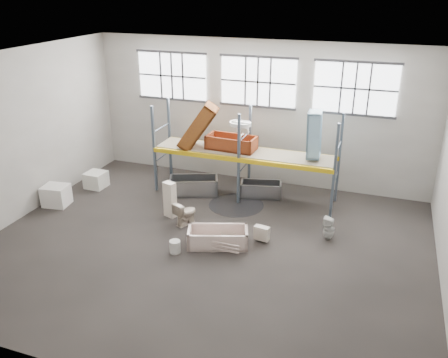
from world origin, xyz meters
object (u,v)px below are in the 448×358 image
at_px(bathtub_beige, 218,237).
at_px(bucket, 175,247).
at_px(steel_tub_right, 261,189).
at_px(rust_tub_flat, 231,143).
at_px(blue_tub_upright, 314,134).
at_px(carton_near, 56,195).
at_px(toilet_white, 329,228).
at_px(cistern_tall, 170,200).
at_px(steel_tub_left, 194,186).
at_px(toilet_beige, 185,213).

height_order(bathtub_beige, bucket, bathtub_beige).
bearing_deg(steel_tub_right, rust_tub_flat, -174.85).
height_order(blue_tub_upright, carton_near, blue_tub_upright).
distance_m(rust_tub_flat, blue_tub_upright, 2.76).
xyz_separation_m(bathtub_beige, toilet_white, (2.84, 1.33, 0.10)).
distance_m(cistern_tall, toilet_white, 4.83).
height_order(steel_tub_left, carton_near, carton_near).
bearing_deg(bathtub_beige, toilet_white, 6.61).
relative_size(toilet_beige, bucket, 2.12).
height_order(toilet_beige, steel_tub_right, toilet_beige).
bearing_deg(steel_tub_right, toilet_white, -40.10).
bearing_deg(toilet_white, steel_tub_left, -103.75).
xyz_separation_m(toilet_beige, rust_tub_flat, (0.57, 2.58, 1.45)).
xyz_separation_m(toilet_beige, carton_near, (-4.48, -0.21, -0.03)).
bearing_deg(toilet_white, toilet_beige, -78.72).
bearing_deg(steel_tub_right, blue_tub_upright, -4.18).
height_order(toilet_white, blue_tub_upright, blue_tub_upright).
height_order(toilet_white, steel_tub_right, toilet_white).
xyz_separation_m(steel_tub_left, blue_tub_upright, (3.87, 0.48, 2.10)).
bearing_deg(toilet_white, bucket, -56.83).
bearing_deg(bucket, carton_near, 164.35).
bearing_deg(blue_tub_upright, toilet_beige, -141.97).
bearing_deg(steel_tub_right, bathtub_beige, -94.32).
xyz_separation_m(bathtub_beige, toilet_beige, (-1.34, 0.83, 0.12)).
distance_m(cistern_tall, rust_tub_flat, 2.87).
relative_size(toilet_beige, blue_tub_upright, 0.51).
bearing_deg(toilet_beige, steel_tub_right, -95.92).
distance_m(steel_tub_left, bucket, 3.78).
height_order(steel_tub_left, bucket, steel_tub_left).
relative_size(steel_tub_right, carton_near, 1.74).
xyz_separation_m(steel_tub_left, rust_tub_flat, (1.17, 0.51, 1.52)).
xyz_separation_m(toilet_beige, toilet_white, (4.17, 0.51, -0.02)).
xyz_separation_m(toilet_beige, blue_tub_upright, (3.26, 2.55, 2.03)).
bearing_deg(toilet_beige, bucket, 128.75).
bearing_deg(toilet_white, bathtub_beige, -60.47).
distance_m(steel_tub_right, blue_tub_upright, 2.72).
height_order(cistern_tall, rust_tub_flat, rust_tub_flat).
bearing_deg(rust_tub_flat, bathtub_beige, -77.25).
distance_m(steel_tub_left, blue_tub_upright, 4.43).
bearing_deg(steel_tub_left, toilet_white, -18.09).
height_order(steel_tub_left, blue_tub_upright, blue_tub_upright).
height_order(steel_tub_right, blue_tub_upright, blue_tub_upright).
height_order(cistern_tall, steel_tub_left, cistern_tall).
relative_size(steel_tub_left, bucket, 4.70).
xyz_separation_m(toilet_white, blue_tub_upright, (-0.91, 2.05, 2.05)).
relative_size(toilet_beige, carton_near, 0.94).
bearing_deg(cistern_tall, rust_tub_flat, 82.10).
height_order(toilet_beige, bucket, toilet_beige).
bearing_deg(rust_tub_flat, steel_tub_right, 5.15).
xyz_separation_m(steel_tub_right, carton_near, (-6.08, -2.89, 0.08)).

